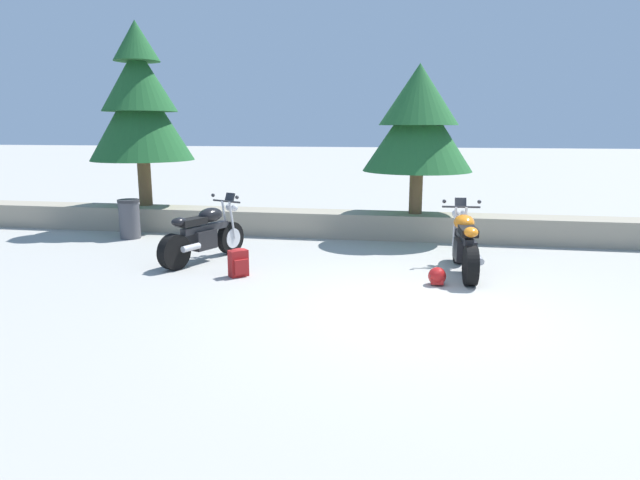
% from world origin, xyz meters
% --- Properties ---
extents(ground_plane, '(120.00, 120.00, 0.00)m').
position_xyz_m(ground_plane, '(0.00, 0.00, 0.00)').
color(ground_plane, '#A3A099').
extents(stone_wall, '(36.00, 0.80, 0.55)m').
position_xyz_m(stone_wall, '(0.00, 4.80, 0.28)').
color(stone_wall, gray).
rests_on(stone_wall, ground).
extents(motorcycle_black_near_left, '(1.03, 1.97, 1.18)m').
position_xyz_m(motorcycle_black_near_left, '(-3.79, 2.07, 0.49)').
color(motorcycle_black_near_left, black).
rests_on(motorcycle_black_near_left, ground).
extents(motorcycle_orange_centre, '(0.67, 2.07, 1.18)m').
position_xyz_m(motorcycle_orange_centre, '(0.81, 2.05, 0.49)').
color(motorcycle_orange_centre, black).
rests_on(motorcycle_orange_centre, ground).
extents(rider_backpack, '(0.35, 0.35, 0.47)m').
position_xyz_m(rider_backpack, '(-2.84, 1.15, 0.24)').
color(rider_backpack, '#A31E1E').
rests_on(rider_backpack, ground).
extents(rider_helmet, '(0.28, 0.28, 0.28)m').
position_xyz_m(rider_helmet, '(0.35, 1.22, 0.14)').
color(rider_helmet, '#B21919').
rests_on(rider_helmet, ground).
extents(pine_tree_far_left, '(2.40, 2.40, 4.25)m').
position_xyz_m(pine_tree_far_left, '(-6.47, 5.02, 2.96)').
color(pine_tree_far_left, brown).
rests_on(pine_tree_far_left, stone_wall).
extents(pine_tree_mid_left, '(2.34, 2.34, 3.17)m').
position_xyz_m(pine_tree_mid_left, '(-0.04, 4.89, 2.55)').
color(pine_tree_mid_left, brown).
rests_on(pine_tree_mid_left, stone_wall).
extents(trash_bin, '(0.46, 0.46, 0.86)m').
position_xyz_m(trash_bin, '(-6.20, 3.73, 0.43)').
color(trash_bin, '#4C4C51').
rests_on(trash_bin, ground).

